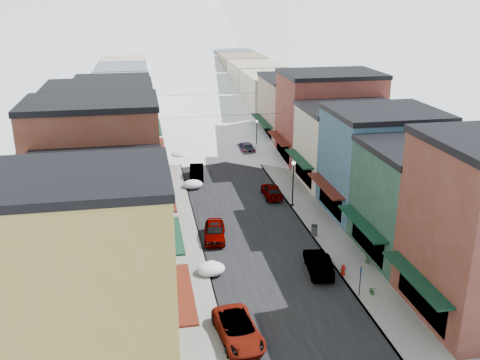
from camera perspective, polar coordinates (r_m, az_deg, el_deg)
name	(u,v)px	position (r m, az deg, el deg)	size (l,w,h in m)	color
road	(201,127)	(88.40, -4.15, 5.70)	(10.00, 160.00, 0.01)	black
sidewalk_left	(161,128)	(87.92, -8.44, 5.51)	(3.20, 160.00, 0.15)	gray
sidewalk_right	(241,124)	(89.33, 0.08, 5.95)	(3.20, 160.00, 0.15)	gray
curb_left	(170,128)	(87.98, -7.43, 5.57)	(0.10, 160.00, 0.15)	slate
curb_right	(232,125)	(89.06, -0.90, 5.90)	(0.10, 160.00, 0.15)	slate
bldg_l_yellow	(88,264)	(33.29, -15.95, -8.66)	(11.30, 8.70, 11.50)	gold
bldg_l_cream	(98,222)	(41.36, -14.90, -4.38)	(11.30, 8.20, 9.50)	beige
bldg_l_brick_near	(96,170)	(48.35, -15.07, 1.01)	(12.30, 8.20, 12.50)	brown
bldg_l_grayblue	(108,160)	(56.92, -13.87, 2.04)	(11.30, 9.20, 9.00)	slate
bldg_l_brick_far	(102,130)	(65.38, -14.47, 5.15)	(13.30, 9.20, 11.00)	brown
bldg_l_tan	(114,116)	(75.16, -13.26, 6.68)	(11.30, 11.20, 10.00)	#967C62
bldg_r_green	(427,201)	(46.62, 19.33, -2.10)	(11.30, 9.20, 9.50)	#204334
bldg_r_blue	(381,162)	(53.94, 14.80, 1.83)	(11.30, 9.20, 10.50)	#315870
bldg_r_cream	(351,145)	(62.23, 11.71, 3.69)	(12.30, 9.20, 9.00)	beige
bldg_r_brick_far	(329,117)	(70.23, 9.44, 6.68)	(13.30, 9.20, 11.50)	maroon
bldg_r_tan	(299,109)	(79.40, 6.29, 7.57)	(11.30, 11.20, 9.50)	#997C64
distant_blocks	(188,80)	(110.07, -5.61, 10.53)	(34.00, 55.00, 8.00)	gray
mountain_ridge	(116,4)	(302.75, -13.11, 17.79)	(670.00, 340.00, 34.00)	silver
overhead_cables	(211,104)	(74.93, -3.14, 8.07)	(16.40, 15.04, 0.04)	black
car_white_suv	(238,330)	(35.25, -0.20, -15.68)	(2.45, 5.32, 1.48)	white
car_silver_sedan	(215,231)	(48.00, -2.73, -5.47)	(1.86, 4.62, 1.58)	#A1A2A9
car_dark_hatch	(197,172)	(63.62, -4.64, 0.87)	(1.62, 4.65, 1.53)	black
car_silver_wagon	(180,139)	(78.26, -6.45, 4.33)	(1.97, 4.83, 1.40)	#96989E
car_green_sedan	(318,263)	(43.11, 8.35, -8.76)	(1.65, 4.72, 1.56)	black
car_gray_suv	(272,190)	(57.67, 3.40, -1.12)	(1.77, 4.41, 1.50)	gray
car_black_sedan	(246,147)	(73.70, 0.60, 3.51)	(2.02, 4.96, 1.44)	black
car_lane_silver	(191,128)	(84.29, -5.28, 5.50)	(1.74, 4.32, 1.47)	#AFB1B8
car_lane_white	(204,106)	(100.69, -3.81, 7.87)	(2.58, 5.59, 1.55)	white
fire_hydrant	(343,270)	(42.93, 10.95, -9.41)	(0.50, 0.38, 0.86)	red
parking_sign	(360,279)	(39.87, 12.71, -10.28)	(0.07, 0.33, 2.41)	black
trash_can	(314,230)	(48.92, 7.93, -5.33)	(0.58, 0.58, 0.99)	#4E5153
streetlamp_near	(293,178)	(54.40, 5.69, 0.23)	(0.40, 0.40, 4.79)	black
streetlamp_far	(257,131)	(73.87, 1.79, 5.23)	(0.35, 0.35, 4.23)	black
planter_near	(372,291)	(40.90, 13.91, -11.38)	(0.53, 0.46, 0.59)	#32652D
planter_far	(367,260)	(45.06, 13.40, -8.26)	(0.34, 0.34, 0.61)	#345A29
snow_pile_near	(211,268)	(42.65, -3.12, -9.40)	(2.24, 2.58, 0.95)	white
snow_pile_mid	(193,184)	(60.56, -5.05, -0.45)	(2.21, 2.56, 0.94)	white
snow_pile_far	(180,155)	(71.55, -6.46, 2.68)	(2.29, 2.61, 0.97)	white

